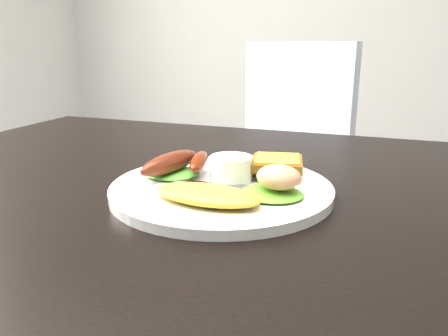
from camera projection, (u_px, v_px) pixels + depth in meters
dining_table at (232, 199)px, 0.61m from camera, size 1.20×0.80×0.04m
dining_chair at (281, 203)px, 1.37m from camera, size 0.54×0.54×0.05m
person at (247, 126)px, 1.40m from camera, size 0.55×0.44×1.36m
plate at (221, 189)px, 0.57m from camera, size 0.29×0.29×0.01m
lettuce_left at (172, 173)px, 0.60m from camera, size 0.09×0.09×0.01m
lettuce_right at (271, 193)px, 0.52m from camera, size 0.08×0.07×0.01m
omelette at (207, 195)px, 0.50m from camera, size 0.13×0.07×0.02m
sausage_a at (170, 163)px, 0.59m from camera, size 0.05×0.12×0.03m
sausage_b at (199, 161)px, 0.60m from camera, size 0.04×0.09×0.02m
ramekin at (231, 168)px, 0.58m from camera, size 0.06×0.06×0.03m
toast_a at (264, 168)px, 0.62m from camera, size 0.07×0.07×0.01m
toast_b at (277, 164)px, 0.59m from camera, size 0.08×0.08×0.01m
potato_salad at (279, 177)px, 0.52m from camera, size 0.07×0.07×0.03m
fork at (184, 181)px, 0.57m from camera, size 0.14×0.02×0.00m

